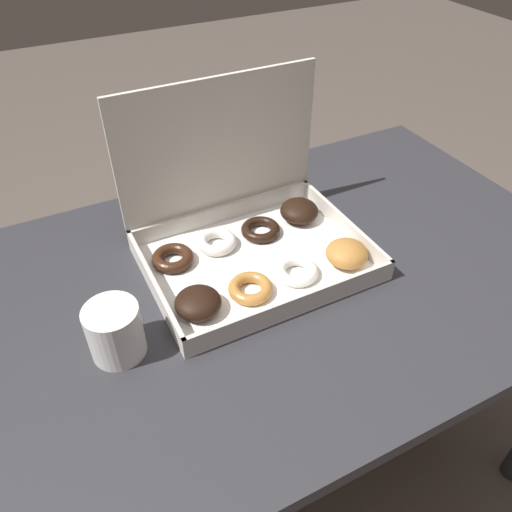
# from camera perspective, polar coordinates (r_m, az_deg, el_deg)

# --- Properties ---
(ground_plane) EXTENTS (8.00, 8.00, 0.00)m
(ground_plane) POSITION_cam_1_polar(r_m,az_deg,el_deg) (1.53, 3.08, -21.27)
(ground_plane) COLOR #564C44
(dining_table) EXTENTS (1.16, 0.77, 0.71)m
(dining_table) POSITION_cam_1_polar(r_m,az_deg,el_deg) (1.04, 4.25, -5.20)
(dining_table) COLOR #2D2D33
(dining_table) RESTS_ON ground_plane
(donut_box) EXTENTS (0.41, 0.32, 0.31)m
(donut_box) POSITION_cam_1_polar(r_m,az_deg,el_deg) (0.96, -0.65, 3.11)
(donut_box) COLOR white
(donut_box) RESTS_ON dining_table
(coffee_mug) EXTENTS (0.09, 0.09, 0.09)m
(coffee_mug) POSITION_cam_1_polar(r_m,az_deg,el_deg) (0.82, -15.84, -8.20)
(coffee_mug) COLOR white
(coffee_mug) RESTS_ON dining_table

